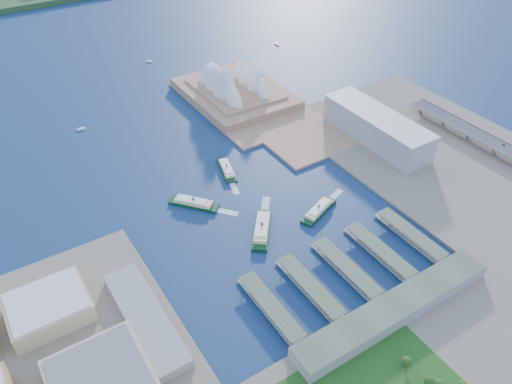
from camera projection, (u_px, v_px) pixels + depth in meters
ground at (287, 232)px, 507.46m from camera, size 3000.00×3000.00×0.00m
east_land at (482, 180)px, 574.96m from camera, size 240.00×500.00×3.00m
peninsula at (244, 102)px, 724.60m from camera, size 135.00×220.00×3.00m
opera_house at (235, 78)px, 718.00m from camera, size 134.00×180.00×58.00m
toaster_building at (376, 127)px, 630.47m from camera, size 45.00×155.00×35.00m
ferry_wharves at (346, 269)px, 460.75m from camera, size 184.00×90.00×9.30m
terminal_building at (395, 309)px, 418.67m from camera, size 200.00×28.00×12.00m
ferry_a at (194, 201)px, 537.70m from camera, size 45.88×50.83×10.34m
ferry_b at (227, 168)px, 587.78m from camera, size 25.46×51.33×9.41m
ferry_c at (262, 227)px, 504.54m from camera, size 49.92×57.38×11.51m
ferry_d at (319, 209)px, 528.51m from camera, size 53.82×31.42×9.93m
boat_b at (81, 129)px, 664.91m from camera, size 10.37×3.90×2.77m
boat_c at (277, 44)px, 897.42m from camera, size 4.96×12.65×2.77m
boat_e at (149, 61)px, 838.51m from camera, size 9.15×10.82×2.66m
car_c at (504, 145)px, 607.84m from camera, size 1.70×4.18×1.21m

